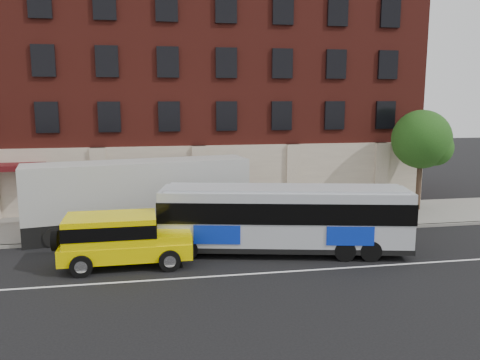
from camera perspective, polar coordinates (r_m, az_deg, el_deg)
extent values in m
plane|color=black|center=(19.68, -1.34, -11.56)|extent=(120.00, 120.00, 0.00)
cube|color=gray|center=(28.17, -4.17, -4.86)|extent=(60.00, 6.00, 0.15)
cube|color=gray|center=(25.29, -3.45, -6.54)|extent=(60.00, 0.25, 0.15)
cube|color=white|center=(20.14, -1.56, -11.04)|extent=(60.00, 0.12, 0.01)
cube|color=maroon|center=(35.25, -5.72, 10.46)|extent=(30.00, 10.00, 15.00)
cube|color=beige|center=(30.52, -4.78, 0.24)|extent=(30.00, 0.35, 4.00)
cube|color=#4C0D10|center=(30.51, -25.69, 1.40)|extent=(4.20, 2.20, 0.30)
cube|color=beige|center=(30.46, -16.07, -0.12)|extent=(0.90, 0.55, 4.00)
cube|color=beige|center=(30.42, -4.76, 0.21)|extent=(0.90, 0.55, 4.00)
cube|color=beige|center=(31.54, 6.15, 0.53)|extent=(0.90, 0.55, 4.00)
cube|color=beige|center=(33.71, 15.99, 0.79)|extent=(0.90, 0.55, 4.00)
cube|color=black|center=(30.66, -21.52, 6.80)|extent=(1.30, 0.20, 1.80)
cube|color=black|center=(30.17, -14.95, 7.10)|extent=(1.30, 0.20, 1.80)
cube|color=black|center=(30.09, -8.24, 7.32)|extent=(1.30, 0.20, 1.80)
cube|color=black|center=(30.42, -1.58, 7.44)|extent=(1.30, 0.20, 1.80)
cube|color=black|center=(31.13, 4.85, 7.46)|extent=(1.30, 0.20, 1.80)
cube|color=black|center=(32.21, 10.93, 7.39)|extent=(1.30, 0.20, 1.80)
cube|color=black|center=(33.63, 16.55, 7.26)|extent=(1.30, 0.20, 1.80)
cube|color=black|center=(30.70, -21.90, 12.76)|extent=(1.30, 0.20, 1.80)
cube|color=black|center=(30.22, -15.22, 13.17)|extent=(1.30, 0.20, 1.80)
cube|color=black|center=(30.14, -8.39, 13.41)|extent=(1.30, 0.20, 1.80)
cube|color=black|center=(30.46, -1.61, 13.47)|extent=(1.30, 0.20, 1.80)
cube|color=black|center=(31.18, 4.94, 13.35)|extent=(1.30, 0.20, 1.80)
cube|color=black|center=(32.26, 11.11, 13.08)|extent=(1.30, 0.20, 1.80)
cube|color=black|center=(33.67, 16.81, 12.70)|extent=(1.30, 0.20, 1.80)
cube|color=black|center=(31.08, -22.29, 18.65)|extent=(1.30, 0.20, 1.80)
cube|color=black|center=(30.60, -15.50, 19.15)|extent=(1.30, 0.20, 1.80)
cube|color=black|center=(30.52, -8.55, 19.41)|extent=(1.30, 0.20, 1.80)
cube|color=black|center=(30.84, -1.64, 19.41)|extent=(1.30, 0.20, 1.80)
cube|color=black|center=(31.55, 5.03, 19.16)|extent=(1.30, 0.20, 1.80)
cube|color=black|center=(32.62, 11.30, 18.70)|extent=(1.30, 0.20, 1.80)
cube|color=black|center=(34.01, 17.09, 18.09)|extent=(1.30, 0.20, 1.80)
cube|color=black|center=(31.35, -24.24, -1.07)|extent=(2.60, 0.15, 2.80)
cube|color=black|center=(30.44, -13.22, -0.77)|extent=(2.60, 0.15, 2.80)
cube|color=black|center=(30.69, -1.97, -0.43)|extent=(2.60, 0.15, 2.80)
cube|color=black|center=(32.09, 8.70, -0.10)|extent=(2.60, 0.15, 2.80)
cylinder|color=slate|center=(25.67, -22.78, -4.34)|extent=(0.07, 0.07, 2.50)
cube|color=white|center=(25.36, -22.97, -2.66)|extent=(0.30, 0.03, 0.40)
cube|color=white|center=(25.46, -22.90, -3.76)|extent=(0.30, 0.03, 0.35)
cylinder|color=#3C2B1E|center=(32.54, 20.06, -0.62)|extent=(0.32, 0.32, 3.00)
sphere|color=#1B3F12|center=(32.18, 20.35, 4.47)|extent=(3.60, 3.60, 3.60)
sphere|color=#1B3F12|center=(32.25, 21.73, 3.50)|extent=(2.20, 2.20, 2.20)
sphere|color=#1B3F12|center=(32.26, 19.03, 3.84)|extent=(2.00, 2.00, 2.00)
cube|color=#B5B9C0|center=(22.54, 5.16, -4.41)|extent=(11.46, 4.66, 2.66)
cube|color=black|center=(22.87, 5.11, -7.42)|extent=(11.52, 4.72, 0.23)
cube|color=#B5B9C0|center=(22.25, 5.21, -0.96)|extent=(10.85, 4.27, 0.11)
cube|color=black|center=(22.44, 5.18, -3.31)|extent=(11.55, 4.75, 0.93)
cube|color=#0C2CBC|center=(21.55, -2.71, -6.39)|extent=(2.02, 0.47, 0.84)
cube|color=#0C2CBC|center=(24.13, 11.68, -4.83)|extent=(2.02, 0.47, 0.84)
cylinder|color=black|center=(22.03, -6.09, -7.98)|extent=(0.97, 0.47, 0.93)
cylinder|color=black|center=(24.03, -5.38, -6.46)|extent=(0.97, 0.47, 0.93)
cylinder|color=black|center=(22.16, 12.10, -8.04)|extent=(0.97, 0.47, 0.93)
cylinder|color=black|center=(24.15, 11.24, -6.53)|extent=(0.97, 0.47, 0.93)
cylinder|color=black|center=(22.38, 14.96, -7.98)|extent=(0.97, 0.47, 0.93)
cylinder|color=black|center=(24.35, 13.86, -6.49)|extent=(0.97, 0.47, 0.93)
cube|color=#FFE600|center=(21.65, -13.02, -7.76)|extent=(5.45, 2.33, 0.68)
cube|color=#FFE600|center=(21.44, -14.78, -5.49)|extent=(3.76, 2.27, 1.13)
cube|color=black|center=(21.42, -14.78, -5.35)|extent=(3.80, 2.31, 0.56)
cube|color=#FFE600|center=(21.51, -8.08, -6.31)|extent=(1.72, 2.17, 0.34)
cube|color=black|center=(21.69, -5.73, -7.37)|extent=(0.09, 1.81, 0.62)
cylinder|color=black|center=(21.82, -20.70, -6.62)|extent=(0.26, 0.86, 0.86)
cylinder|color=black|center=(20.68, -8.18, -9.26)|extent=(0.91, 0.33, 0.90)
cylinder|color=silver|center=(20.68, -8.18, -9.26)|extent=(0.50, 0.35, 0.50)
cylinder|color=black|center=(22.79, -8.46, -7.47)|extent=(0.91, 0.33, 0.90)
cylinder|color=silver|center=(22.79, -8.46, -7.47)|extent=(0.50, 0.35, 0.50)
cylinder|color=black|center=(20.84, -17.97, -9.50)|extent=(0.91, 0.33, 0.90)
cylinder|color=silver|center=(20.84, -17.97, -9.50)|extent=(0.50, 0.35, 0.50)
cylinder|color=black|center=(22.93, -17.32, -7.71)|extent=(0.91, 0.33, 0.90)
cylinder|color=silver|center=(22.93, -17.32, -7.71)|extent=(0.50, 0.35, 0.50)
cube|color=black|center=(26.57, -11.51, -4.92)|extent=(11.70, 4.25, 1.05)
cube|color=#BBBCB7|center=(26.16, -11.65, -0.86)|extent=(11.71, 4.29, 2.77)
cylinder|color=black|center=(25.26, -20.86, -6.24)|extent=(0.99, 0.43, 0.96)
cylinder|color=black|center=(27.39, -20.82, -5.03)|extent=(0.99, 0.43, 0.96)
cylinder|color=black|center=(25.27, -18.24, -6.09)|extent=(0.99, 0.43, 0.96)
cylinder|color=black|center=(27.39, -18.42, -4.89)|extent=(0.99, 0.43, 0.96)
cylinder|color=black|center=(26.18, -4.27, -5.07)|extent=(0.99, 0.43, 0.96)
cylinder|color=black|center=(28.24, -5.50, -4.00)|extent=(0.99, 0.43, 0.96)
cylinder|color=black|center=(26.51, -1.87, -4.87)|extent=(0.99, 0.43, 0.96)
cylinder|color=black|center=(28.54, -3.27, -3.82)|extent=(0.99, 0.43, 0.96)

